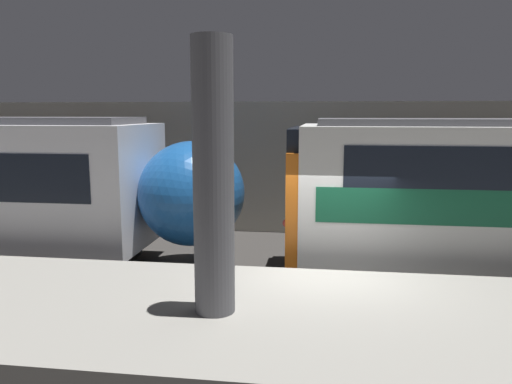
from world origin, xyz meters
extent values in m
plane|color=#33302D|center=(0.00, 0.00, 0.00)|extent=(120.00, 120.00, 0.00)
cube|color=gray|center=(0.00, -1.98, 0.45)|extent=(40.00, 3.96, 0.90)
cube|color=#B2AD9E|center=(0.00, 6.46, 2.01)|extent=(50.00, 0.15, 4.02)
cylinder|color=#56565B|center=(-1.57, -2.12, 2.80)|extent=(0.57, 0.57, 3.79)
ellipsoid|color=#195199|center=(-3.10, 2.32, 1.85)|extent=(2.42, 2.74, 2.40)
sphere|color=#F2EFCC|center=(-2.15, 2.32, 1.42)|extent=(0.20, 0.20, 0.20)
cube|color=orange|center=(-0.70, 2.32, 1.77)|extent=(0.25, 2.92, 2.29)
cube|color=black|center=(-0.70, 2.32, 2.91)|extent=(0.25, 2.62, 0.92)
sphere|color=#EA4C42|center=(-0.86, 1.65, 1.37)|extent=(0.18, 0.18, 0.18)
sphere|color=#EA4C42|center=(-0.86, 2.99, 1.37)|extent=(0.18, 0.18, 0.18)
camera|label=1|loc=(-0.07, -8.71, 3.69)|focal=35.00mm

